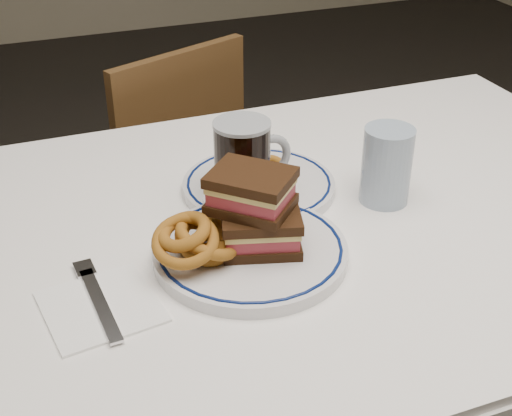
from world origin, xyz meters
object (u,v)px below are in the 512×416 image
object	(u,v)px
chair_far	(161,181)
main_plate	(250,251)
far_plate	(259,185)
reuben_sandwich	(256,210)
beer_mug	(244,165)

from	to	relation	value
chair_far	main_plate	xyz separation A→B (m)	(-0.06, -0.82, 0.32)
chair_far	far_plate	world-z (taller)	chair_far
chair_far	reuben_sandwich	distance (m)	0.90
reuben_sandwich	far_plate	bearing A→B (deg)	67.62
beer_mug	far_plate	xyz separation A→B (m)	(0.04, 0.04, -0.07)
reuben_sandwich	beer_mug	xyz separation A→B (m)	(0.03, 0.13, 0.00)
main_plate	reuben_sandwich	bearing A→B (deg)	12.34
main_plate	reuben_sandwich	world-z (taller)	reuben_sandwich
main_plate	beer_mug	xyz separation A→B (m)	(0.04, 0.14, 0.06)
chair_far	far_plate	bearing A→B (deg)	-87.93
reuben_sandwich	far_plate	size ratio (longest dim) A/B	0.57
chair_far	main_plate	distance (m)	0.88
chair_far	main_plate	bearing A→B (deg)	-94.05
reuben_sandwich	main_plate	bearing A→B (deg)	-167.66
far_plate	reuben_sandwich	bearing A→B (deg)	-112.38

